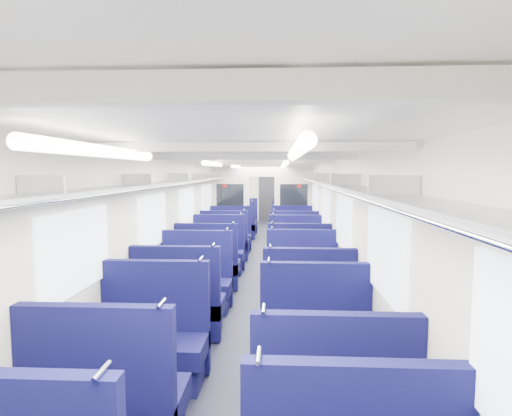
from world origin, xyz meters
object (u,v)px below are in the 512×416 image
end_door (268,198)px  seat_23 (289,223)px  seat_17 (294,245)px  seat_6 (152,345)px  seat_8 (179,308)px  seat_21 (290,228)px  seat_12 (208,268)px  seat_20 (238,227)px  seat_19 (292,237)px  seat_10 (195,285)px  seat_11 (302,284)px  seat_4 (106,408)px  seat_22 (241,223)px  bulkhead (262,204)px  seat_16 (225,244)px  seat_15 (296,255)px  seat_7 (316,349)px  seat_14 (218,255)px  seat_13 (299,268)px  seat_9 (308,311)px  seat_18 (230,238)px

end_door → seat_23: end_door is taller
end_door → seat_17: 8.02m
seat_6 → seat_8: same height
seat_6 → seat_21: (1.66, 8.82, 0.00)m
seat_17 → seat_23: 4.22m
seat_12 → seat_20: size_ratio=1.00×
seat_19 → seat_20: bearing=130.1°
seat_10 → seat_19: same height
seat_10 → seat_11: bearing=6.4°
seat_17 → seat_23: size_ratio=1.00×
end_door → seat_4: end_door is taller
end_door → seat_20: size_ratio=1.59×
seat_17 → seat_22: (-1.66, 4.23, 0.00)m
seat_20 → seat_10: bearing=-90.0°
bulkhead → seat_16: size_ratio=2.23×
bulkhead → seat_19: 1.25m
seat_11 → seat_23: (0.00, 7.62, 0.00)m
seat_15 → seat_21: (0.00, 4.24, 0.00)m
seat_4 → seat_7: bearing=34.0°
bulkhead → seat_23: 2.89m
seat_12 → seat_16: bearing=90.0°
bulkhead → seat_10: 5.30m
seat_7 → seat_12: size_ratio=1.00×
seat_4 → seat_22: bearing=90.0°
seat_6 → seat_14: (0.00, 4.58, 0.00)m
bulkhead → seat_13: (0.83, -3.90, -0.85)m
seat_12 → seat_13: (1.66, 0.09, 0.00)m
seat_17 → seat_16: bearing=179.3°
seat_8 → seat_21: size_ratio=1.00×
seat_11 → seat_16: bearing=115.9°
end_door → seat_15: end_door is taller
seat_4 → seat_15: same height
seat_14 → seat_17: (1.66, 1.22, 0.00)m
seat_17 → end_door: bearing=96.0°
end_door → seat_8: (-0.83, -12.61, -0.61)m
seat_22 → seat_23: 1.66m
seat_9 → seat_10: (-1.66, 1.11, 0.00)m
seat_9 → seat_20: 8.03m
seat_13 → seat_4: bearing=-109.8°
seat_21 → seat_19: bearing=-90.0°
seat_8 → seat_23: bearing=79.4°
seat_11 → seat_8: bearing=-143.1°
seat_13 → seat_16: 2.87m
seat_7 → seat_16: bearing=105.9°
seat_9 → seat_14: size_ratio=1.00×
seat_7 → seat_9: size_ratio=1.00×
seat_18 → seat_20: 2.14m
seat_13 → seat_23: same height
seat_4 → seat_8: size_ratio=1.00×
seat_12 → seat_14: bearing=90.0°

